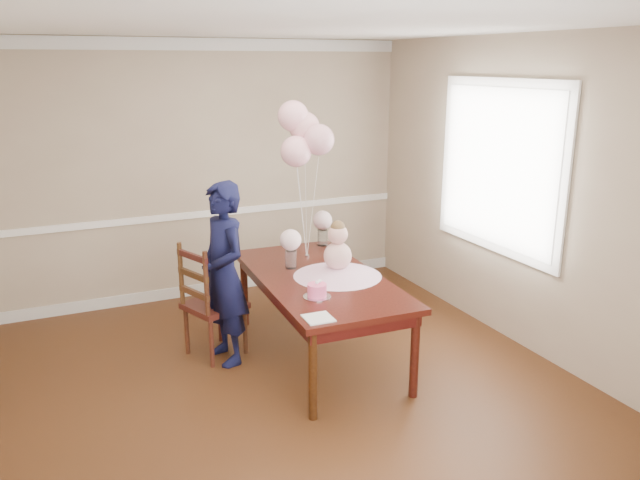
# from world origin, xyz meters

# --- Properties ---
(floor) EXTENTS (4.50, 5.00, 0.00)m
(floor) POSITION_xyz_m (0.00, 0.00, 0.00)
(floor) COLOR #351C0D
(floor) RESTS_ON ground
(ceiling) EXTENTS (4.50, 5.00, 0.02)m
(ceiling) POSITION_xyz_m (0.00, 0.00, 2.70)
(ceiling) COLOR white
(ceiling) RESTS_ON wall_back
(wall_back) EXTENTS (4.50, 0.02, 2.70)m
(wall_back) POSITION_xyz_m (0.00, 2.50, 1.35)
(wall_back) COLOR gray
(wall_back) RESTS_ON floor
(wall_front) EXTENTS (4.50, 0.02, 2.70)m
(wall_front) POSITION_xyz_m (0.00, -2.50, 1.35)
(wall_front) COLOR gray
(wall_front) RESTS_ON floor
(wall_right) EXTENTS (0.02, 5.00, 2.70)m
(wall_right) POSITION_xyz_m (2.25, 0.00, 1.35)
(wall_right) COLOR gray
(wall_right) RESTS_ON floor
(chair_rail_trim) EXTENTS (4.50, 0.02, 0.07)m
(chair_rail_trim) POSITION_xyz_m (0.00, 2.49, 0.90)
(chair_rail_trim) COLOR white
(chair_rail_trim) RESTS_ON wall_back
(crown_molding) EXTENTS (4.50, 0.02, 0.12)m
(crown_molding) POSITION_xyz_m (0.00, 2.49, 2.63)
(crown_molding) COLOR silver
(crown_molding) RESTS_ON wall_back
(baseboard_trim) EXTENTS (4.50, 0.02, 0.12)m
(baseboard_trim) POSITION_xyz_m (0.00, 2.49, 0.06)
(baseboard_trim) COLOR silver
(baseboard_trim) RESTS_ON floor
(window_frame) EXTENTS (0.02, 1.66, 1.56)m
(window_frame) POSITION_xyz_m (2.23, 0.50, 1.55)
(window_frame) COLOR white
(window_frame) RESTS_ON wall_right
(window_blinds) EXTENTS (0.01, 1.50, 1.40)m
(window_blinds) POSITION_xyz_m (2.21, 0.50, 1.55)
(window_blinds) COLOR silver
(window_blinds) RESTS_ON wall_right
(dining_table_top) EXTENTS (1.05, 1.99, 0.05)m
(dining_table_top) POSITION_xyz_m (0.49, 0.59, 0.71)
(dining_table_top) COLOR black
(dining_table_top) RESTS_ON table_leg_fl
(table_apron) EXTENTS (0.95, 1.89, 0.10)m
(table_apron) POSITION_xyz_m (0.49, 0.59, 0.64)
(table_apron) COLOR black
(table_apron) RESTS_ON table_leg_fl
(table_leg_fl) EXTENTS (0.07, 0.07, 0.68)m
(table_leg_fl) POSITION_xyz_m (0.05, -0.29, 0.34)
(table_leg_fl) COLOR black
(table_leg_fl) RESTS_ON floor
(table_leg_fr) EXTENTS (0.07, 0.07, 0.68)m
(table_leg_fr) POSITION_xyz_m (0.87, -0.32, 0.34)
(table_leg_fr) COLOR black
(table_leg_fr) RESTS_ON floor
(table_leg_bl) EXTENTS (0.07, 0.07, 0.68)m
(table_leg_bl) POSITION_xyz_m (0.12, 1.51, 0.34)
(table_leg_bl) COLOR black
(table_leg_bl) RESTS_ON floor
(table_leg_br) EXTENTS (0.07, 0.07, 0.68)m
(table_leg_br) POSITION_xyz_m (0.94, 1.48, 0.34)
(table_leg_br) COLOR black
(table_leg_br) RESTS_ON floor
(baby_skirt) EXTENTS (0.77, 0.77, 0.10)m
(baby_skirt) POSITION_xyz_m (0.64, 0.54, 0.78)
(baby_skirt) COLOR #E2A6CC
(baby_skirt) RESTS_ON dining_table_top
(baby_torso) EXTENTS (0.23, 0.23, 0.23)m
(baby_torso) POSITION_xyz_m (0.64, 0.54, 0.91)
(baby_torso) COLOR pink
(baby_torso) RESTS_ON baby_skirt
(baby_head) EXTENTS (0.17, 0.17, 0.17)m
(baby_head) POSITION_xyz_m (0.64, 0.54, 1.10)
(baby_head) COLOR #E2A89B
(baby_head) RESTS_ON baby_torso
(baby_hair) EXTENTS (0.12, 0.12, 0.12)m
(baby_hair) POSITION_xyz_m (0.64, 0.54, 1.15)
(baby_hair) COLOR brown
(baby_hair) RESTS_ON baby_head
(cake_platter) EXTENTS (0.22, 0.22, 0.01)m
(cake_platter) POSITION_xyz_m (0.28, 0.16, 0.74)
(cake_platter) COLOR #BBBABF
(cake_platter) RESTS_ON dining_table_top
(birthday_cake) EXTENTS (0.15, 0.15, 0.10)m
(birthday_cake) POSITION_xyz_m (0.28, 0.16, 0.79)
(birthday_cake) COLOR #FF508F
(birthday_cake) RESTS_ON cake_platter
(cake_flower_a) EXTENTS (0.03, 0.03, 0.03)m
(cake_flower_a) POSITION_xyz_m (0.28, 0.16, 0.85)
(cake_flower_a) COLOR white
(cake_flower_a) RESTS_ON birthday_cake
(cake_flower_b) EXTENTS (0.03, 0.03, 0.03)m
(cake_flower_b) POSITION_xyz_m (0.31, 0.18, 0.85)
(cake_flower_b) COLOR white
(cake_flower_b) RESTS_ON birthday_cake
(rose_vase_near) EXTENTS (0.10, 0.10, 0.16)m
(rose_vase_near) POSITION_xyz_m (0.36, 0.89, 0.81)
(rose_vase_near) COLOR silver
(rose_vase_near) RESTS_ON dining_table_top
(roses_near) EXTENTS (0.19, 0.19, 0.19)m
(roses_near) POSITION_xyz_m (0.36, 0.89, 0.99)
(roses_near) COLOR silver
(roses_near) RESTS_ON rose_vase_near
(rose_vase_far) EXTENTS (0.10, 0.10, 0.16)m
(rose_vase_far) POSITION_xyz_m (0.90, 1.41, 0.81)
(rose_vase_far) COLOR silver
(rose_vase_far) RESTS_ON dining_table_top
(roses_far) EXTENTS (0.19, 0.19, 0.19)m
(roses_far) POSITION_xyz_m (0.90, 1.41, 0.99)
(roses_far) COLOR beige
(roses_far) RESTS_ON rose_vase_far
(napkin) EXTENTS (0.20, 0.20, 0.01)m
(napkin) POSITION_xyz_m (0.12, -0.22, 0.74)
(napkin) COLOR silver
(napkin) RESTS_ON dining_table_top
(balloon_weight) EXTENTS (0.04, 0.04, 0.02)m
(balloon_weight) POSITION_xyz_m (0.61, 1.13, 0.74)
(balloon_weight) COLOR #B7B8BC
(balloon_weight) RESTS_ON dining_table_top
(balloon_a) EXTENTS (0.27, 0.27, 0.27)m
(balloon_a) POSITION_xyz_m (0.51, 1.13, 1.71)
(balloon_a) COLOR #FFB4C6
(balloon_a) RESTS_ON balloon_ribbon_a
(balloon_b) EXTENTS (0.27, 0.27, 0.27)m
(balloon_b) POSITION_xyz_m (0.71, 1.07, 1.81)
(balloon_b) COLOR #DF9EB0
(balloon_b) RESTS_ON balloon_ribbon_b
(balloon_c) EXTENTS (0.27, 0.27, 0.27)m
(balloon_c) POSITION_xyz_m (0.63, 1.22, 1.91)
(balloon_c) COLOR #E8A4B0
(balloon_c) RESTS_ON balloon_ribbon_c
(balloon_d) EXTENTS (0.27, 0.27, 0.27)m
(balloon_d) POSITION_xyz_m (0.54, 1.25, 2.00)
(balloon_d) COLOR #FFB4C8
(balloon_d) RESTS_ON balloon_ribbon_d
(balloon_ribbon_a) EXTENTS (0.09, 0.01, 0.82)m
(balloon_ribbon_a) POSITION_xyz_m (0.56, 1.13, 1.15)
(balloon_ribbon_a) COLOR silver
(balloon_ribbon_a) RESTS_ON balloon_weight
(balloon_ribbon_b) EXTENTS (0.10, 0.06, 0.91)m
(balloon_ribbon_b) POSITION_xyz_m (0.66, 1.10, 1.20)
(balloon_ribbon_b) COLOR white
(balloon_ribbon_b) RESTS_ON balloon_weight
(balloon_ribbon_c) EXTENTS (0.03, 0.09, 1.01)m
(balloon_ribbon_c) POSITION_xyz_m (0.62, 1.18, 1.25)
(balloon_ribbon_c) COLOR silver
(balloon_ribbon_c) RESTS_ON balloon_weight
(balloon_ribbon_d) EXTENTS (0.08, 0.10, 1.11)m
(balloon_ribbon_d) POSITION_xyz_m (0.57, 1.19, 1.30)
(balloon_ribbon_d) COLOR white
(balloon_ribbon_d) RESTS_ON balloon_weight
(dining_chair_seat) EXTENTS (0.57, 0.57, 0.05)m
(dining_chair_seat) POSITION_xyz_m (-0.30, 1.01, 0.45)
(dining_chair_seat) COLOR #38130F
(dining_chair_seat) RESTS_ON chair_leg_fl
(chair_leg_fl) EXTENTS (0.05, 0.05, 0.43)m
(chair_leg_fl) POSITION_xyz_m (-0.41, 0.78, 0.21)
(chair_leg_fl) COLOR #3A1710
(chair_leg_fl) RESTS_ON floor
(chair_leg_fr) EXTENTS (0.05, 0.05, 0.43)m
(chair_leg_fr) POSITION_xyz_m (-0.07, 0.91, 0.21)
(chair_leg_fr) COLOR #34190E
(chair_leg_fr) RESTS_ON floor
(chair_leg_bl) EXTENTS (0.05, 0.05, 0.43)m
(chair_leg_bl) POSITION_xyz_m (-0.54, 1.11, 0.21)
(chair_leg_bl) COLOR #36180E
(chair_leg_bl) RESTS_ON floor
(chair_leg_br) EXTENTS (0.05, 0.05, 0.43)m
(chair_leg_br) POSITION_xyz_m (-0.20, 1.24, 0.21)
(chair_leg_br) COLOR #36120E
(chair_leg_br) RESTS_ON floor
(chair_back_post_l) EXTENTS (0.05, 0.05, 0.56)m
(chair_back_post_l) POSITION_xyz_m (-0.42, 0.77, 0.74)
(chair_back_post_l) COLOR #36190E
(chair_back_post_l) RESTS_ON dining_chair_seat
(chair_back_post_r) EXTENTS (0.05, 0.05, 0.56)m
(chair_back_post_r) POSITION_xyz_m (-0.56, 1.11, 0.74)
(chair_back_post_r) COLOR #3B2210
(chair_back_post_r) RESTS_ON dining_chair_seat
(chair_slat_low) EXTENTS (0.17, 0.38, 0.05)m
(chair_slat_low) POSITION_xyz_m (-0.49, 0.94, 0.62)
(chair_slat_low) COLOR #3C1F10
(chair_slat_low) RESTS_ON dining_chair_seat
(chair_slat_mid) EXTENTS (0.17, 0.38, 0.05)m
(chair_slat_mid) POSITION_xyz_m (-0.49, 0.94, 0.78)
(chair_slat_mid) COLOR #38200F
(chair_slat_mid) RESTS_ON dining_chair_seat
(chair_slat_top) EXTENTS (0.17, 0.38, 0.05)m
(chair_slat_top) POSITION_xyz_m (-0.49, 0.94, 0.94)
(chair_slat_top) COLOR #34100E
(chair_slat_top) RESTS_ON dining_chair_seat
(woman) EXTENTS (0.47, 0.62, 1.55)m
(woman) POSITION_xyz_m (-0.25, 0.87, 0.77)
(woman) COLOR black
(woman) RESTS_ON floor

